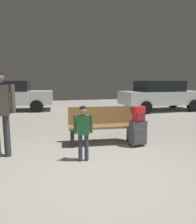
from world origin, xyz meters
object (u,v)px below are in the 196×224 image
Objects in this scene: suitcase at (138,133)px; parked_car_far at (10,95)px; child at (83,127)px; backpack_bright at (139,114)px; bench at (101,126)px; parked_car_side at (160,95)px.

suitcase is 7.86m from parked_car_far.
backpack_bright is at bearing 21.75° from child.
parked_car_far is (-3.73, 6.90, 0.03)m from backpack_bright.
child is (-1.41, -0.56, 0.34)m from suitcase.
bench is 2.72× the size of suitcase.
parked_car_far is (-7.38, 1.86, 0.00)m from parked_car_side.
parked_car_side is at bearing 54.13° from backpack_bright.
bench is 0.95m from backpack_bright.
parked_car_side reaches higher than backpack_bright.
bench is at bearing -133.85° from parked_car_side.
bench is at bearing -65.34° from parked_car_far.
child is at bearing -158.23° from suitcase.
child reaches higher than bench.
backpack_bright is at bearing -61.59° from parked_car_far.
backpack_bright is 0.08× the size of parked_car_far.
backpack_bright is at bearing -125.87° from parked_car_side.
suitcase is (0.77, -0.44, -0.12)m from bench.
parked_car_far reaches higher than child.
suitcase is 6.24m from parked_car_side.
bench is 0.40× the size of parked_car_side.
backpack_bright reaches higher than bench.
parked_car_far is at bearing 118.41° from backpack_bright.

